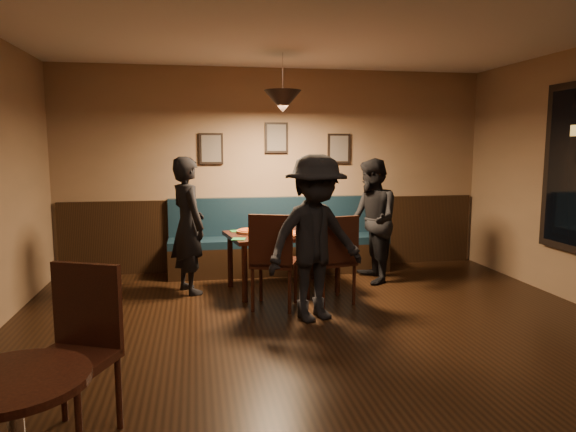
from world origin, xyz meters
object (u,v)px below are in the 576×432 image
at_px(booth_bench, 280,237).
at_px(diner_left, 188,225).
at_px(diner_front, 315,238).
at_px(soda_glass, 336,231).
at_px(tabasco_bottle, 323,228).
at_px(cafe_chair_far, 68,358).
at_px(diner_right, 372,221).
at_px(dining_table, 283,261).
at_px(chair_near_left, 275,260).
at_px(chair_near_right, 331,259).

distance_m(booth_bench, diner_left, 1.48).
bearing_deg(booth_bench, diner_front, -89.03).
distance_m(soda_glass, tabasco_bottle, 0.28).
xyz_separation_m(soda_glass, cafe_chair_far, (-2.33, -2.67, -0.25)).
bearing_deg(soda_glass, diner_right, 39.74).
height_order(dining_table, tabasco_bottle, tabasco_bottle).
relative_size(chair_near_left, diner_front, 0.63).
distance_m(booth_bench, soda_glass, 1.32).
distance_m(chair_near_right, diner_left, 1.73).
height_order(chair_near_left, diner_left, diner_left).
distance_m(dining_table, chair_near_right, 0.76).
height_order(dining_table, diner_front, diner_front).
bearing_deg(booth_bench, diner_right, -33.20).
xyz_separation_m(diner_left, soda_glass, (1.68, -0.42, -0.04)).
bearing_deg(soda_glass, cafe_chair_far, -131.12).
bearing_deg(diner_left, chair_near_right, -138.13).
relative_size(booth_bench, tabasco_bottle, 25.37).
bearing_deg(diner_left, tabasco_bottle, -120.15).
bearing_deg(diner_left, booth_bench, -81.70).
height_order(booth_bench, diner_right, diner_right).
bearing_deg(chair_near_left, dining_table, 92.96).
bearing_deg(soda_glass, diner_left, 165.82).
distance_m(dining_table, diner_right, 1.26).
relative_size(chair_near_right, tabasco_bottle, 8.38).
distance_m(dining_table, soda_glass, 0.78).
xyz_separation_m(dining_table, diner_front, (0.14, -1.13, 0.48)).
height_order(booth_bench, dining_table, booth_bench).
bearing_deg(dining_table, cafe_chair_far, -130.23).
distance_m(diner_front, tabasco_bottle, 1.11).
bearing_deg(chair_near_right, dining_table, 113.37).
bearing_deg(diner_right, chair_near_right, -40.85).
xyz_separation_m(dining_table, soda_glass, (0.56, -0.34, 0.41)).
xyz_separation_m(booth_bench, soda_glass, (0.46, -1.21, 0.26)).
height_order(dining_table, diner_right, diner_right).
bearing_deg(diner_right, diner_left, -85.19).
xyz_separation_m(chair_near_left, diner_right, (1.38, 0.84, 0.27)).
bearing_deg(booth_bench, chair_near_right, -76.96).
relative_size(diner_right, soda_glass, 11.96).
bearing_deg(soda_glass, chair_near_right, -115.03).
bearing_deg(diner_front, booth_bench, 71.01).
height_order(dining_table, soda_glass, soda_glass).
bearing_deg(diner_front, cafe_chair_far, -155.36).
bearing_deg(chair_near_right, cafe_chair_far, -145.53).
xyz_separation_m(chair_near_right, diner_left, (-1.56, 0.69, 0.31)).
relative_size(booth_bench, diner_front, 1.81).
bearing_deg(booth_bench, chair_near_left, -101.22).
bearing_deg(diner_right, cafe_chair_far, -40.02).
bearing_deg(dining_table, booth_bench, 73.56).
bearing_deg(soda_glass, tabasco_bottle, 107.33).
height_order(diner_left, diner_right, diner_left).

